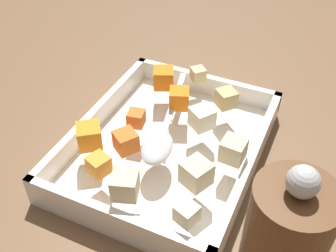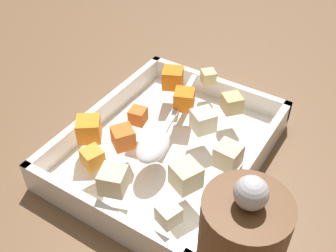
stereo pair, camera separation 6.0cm
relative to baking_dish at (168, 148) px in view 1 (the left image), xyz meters
The scene contains 16 objects.
ground_plane 0.02m from the baking_dish, 56.50° to the right, with size 4.00×4.00×0.00m, color brown.
baking_dish is the anchor object (origin of this frame).
carrot_chunk_far_left 0.08m from the baking_dish, behind, with size 0.03×0.03×0.03m, color orange.
carrot_chunk_heap_side 0.13m from the baking_dish, 23.46° to the right, with size 0.03×0.03×0.03m, color orange.
carrot_chunk_mid_right 0.13m from the baking_dish, 151.65° to the right, with size 0.03×0.03×0.03m, color orange.
carrot_chunk_under_handle 0.13m from the baking_dish, 50.53° to the right, with size 0.03×0.03×0.03m, color orange.
carrot_chunk_far_right 0.09m from the baking_dish, 32.44° to the right, with size 0.03×0.03×0.03m, color orange.
carrot_chunk_mid_left 0.07m from the baking_dish, 88.34° to the right, with size 0.02×0.02×0.02m, color orange.
potato_chunk_corner_nw 0.17m from the baking_dish, 32.51° to the left, with size 0.02×0.02×0.02m, color beige.
potato_chunk_back_center 0.12m from the baking_dish, 82.21° to the left, with size 0.03×0.03×0.03m, color beige.
potato_chunk_heap_top 0.07m from the baking_dish, 128.18° to the left, with size 0.03×0.03×0.03m, color beige.
potato_chunk_near_spoon 0.14m from the baking_dish, ahead, with size 0.03×0.03×0.03m, color beige.
potato_chunk_near_left 0.12m from the baking_dish, 44.48° to the left, with size 0.03×0.03×0.03m, color beige.
potato_chunk_corner_sw 0.12m from the baking_dish, 148.71° to the left, with size 0.03×0.03×0.03m, color tan.
potato_chunk_corner_se 0.15m from the baking_dish, behind, with size 0.02×0.02×0.02m, color #E0CC89.
serving_spoon 0.06m from the baking_dish, ahead, with size 0.24×0.08×0.02m.
Camera 1 is at (0.41, 0.20, 0.46)m, focal length 43.37 mm.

